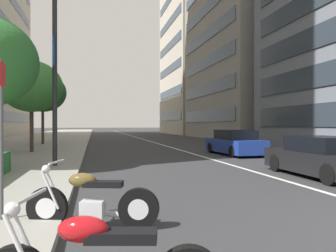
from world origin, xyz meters
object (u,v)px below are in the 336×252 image
Objects in this scene: street_lamp_with_banners at (62,36)px; motorcycle_second_in_row at (91,203)px; street_tree_near_plaza_corner at (43,93)px; street_tree_mid_sidewalk at (32,87)px; car_mid_block_traffic at (235,143)px; car_following_behind at (322,158)px; parking_sign_by_curb at (2,123)px.

motorcycle_second_in_row is at bearing -171.25° from street_lamp_with_banners.
street_tree_near_plaza_corner is (22.14, 4.05, 3.94)m from motorcycle_second_in_row.
street_tree_mid_sidewalk is (14.42, 3.51, 3.53)m from motorcycle_second_in_row.
street_lamp_with_banners is (7.49, 1.15, 4.74)m from motorcycle_second_in_row.
street_lamp_with_banners reaches higher than car_mid_block_traffic.
street_tree_mid_sidewalk is at bearing -176.02° from street_tree_near_plaza_corner.
street_lamp_with_banners is at bearing -65.24° from motorcycle_second_in_row.
street_lamp_with_banners is 1.60× the size of street_tree_mid_sidewalk.
car_following_behind reaches higher than motorcycle_second_in_row.
car_following_behind is 15.68m from street_tree_mid_sidewalk.
street_tree_mid_sidewalk is at bearing 8.34° from parking_sign_by_curb.
street_tree_near_plaza_corner reaches higher than motorcycle_second_in_row.
street_tree_mid_sidewalk is (2.93, 11.43, 3.28)m from car_mid_block_traffic.
street_lamp_with_banners is at bearing -168.82° from street_tree_near_plaza_corner.
parking_sign_by_curb is (-3.28, 8.82, 1.11)m from car_following_behind.
motorcycle_second_in_row is 0.81× the size of parking_sign_by_curb.
street_lamp_with_banners is at bearing 66.96° from car_following_behind.
car_mid_block_traffic is 0.78× the size of street_tree_near_plaza_corner.
motorcycle_second_in_row is at bearing -169.64° from street_tree_near_plaza_corner.
street_lamp_with_banners reaches higher than car_following_behind.
street_lamp_with_banners is 14.96m from street_tree_near_plaza_corner.
motorcycle_second_in_row is 0.47× the size of car_mid_block_traffic.
parking_sign_by_curb is at bearing -173.20° from street_tree_near_plaza_corner.
motorcycle_second_in_row is at bearing 117.54° from car_following_behind.
street_tree_near_plaza_corner is at bearing 11.18° from street_lamp_with_banners.
parking_sign_by_curb is 0.46× the size of street_tree_near_plaza_corner.
car_mid_block_traffic is at bearing -104.40° from street_tree_mid_sidewalk.
car_mid_block_traffic is (7.86, -0.55, 0.04)m from car_following_behind.
street_tree_near_plaza_corner is at bearing 6.80° from parking_sign_by_curb.
street_lamp_with_banners reaches higher than street_tree_near_plaza_corner.
parking_sign_by_curb is at bearing 111.77° from car_following_behind.
street_lamp_with_banners is 1.47× the size of street_tree_near_plaza_corner.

